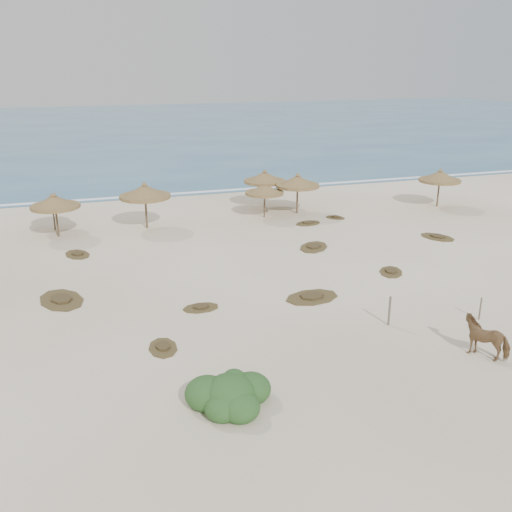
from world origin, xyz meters
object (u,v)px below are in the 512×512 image
at_px(horse, 487,337).
at_px(palapa_0, 52,202).
at_px(bush, 230,395).
at_px(palapa_1, 55,202).

bearing_deg(horse, palapa_0, -93.82).
xyz_separation_m(palapa_0, bush, (6.01, -23.42, -1.52)).
distance_m(palapa_1, horse, 26.85).
relative_size(palapa_0, palapa_1, 0.80).
relative_size(palapa_1, horse, 2.01).
bearing_deg(bush, palapa_1, 104.81).
relative_size(horse, bush, 0.62).
bearing_deg(horse, palapa_1, -92.23).
distance_m(palapa_0, palapa_1, 1.68).
xyz_separation_m(palapa_0, horse, (16.42, -23.01, -1.17)).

